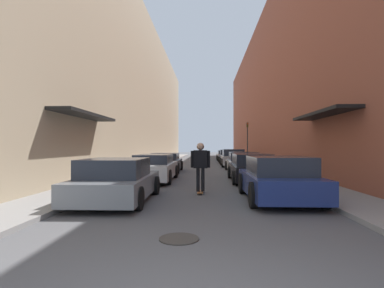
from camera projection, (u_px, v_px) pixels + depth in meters
name	position (u px, v px, depth m)	size (l,w,h in m)	color
ground	(204.00, 166.00, 24.17)	(118.59, 118.59, 0.00)	#515154
curb_strip_left	(162.00, 162.00, 29.77)	(1.80, 53.91, 0.12)	gray
curb_strip_right	(249.00, 162.00, 29.34)	(1.80, 53.91, 0.12)	gray
building_row_left	(133.00, 93.00, 29.96)	(4.90, 53.91, 13.95)	tan
building_row_right	(278.00, 92.00, 29.24)	(4.90, 53.91, 13.81)	brown
parked_car_left_0	(117.00, 181.00, 8.80)	(2.04, 4.15, 1.26)	gray
parked_car_left_1	(155.00, 168.00, 14.00)	(1.86, 4.58, 1.25)	silver
parked_car_left_2	(166.00, 163.00, 19.07)	(1.93, 4.27, 1.20)	#515459
parked_car_right_0	(278.00, 179.00, 8.95)	(2.02, 3.99, 1.32)	navy
parked_car_right_1	(251.00, 168.00, 13.72)	(1.93, 4.26, 1.28)	black
parked_car_right_2	(243.00, 162.00, 18.87)	(2.02, 4.74, 1.26)	silver
parked_car_right_3	(233.00, 158.00, 24.17)	(1.96, 4.13, 1.39)	#B7B7BC
parked_car_right_4	(229.00, 157.00, 29.26)	(2.07, 4.05, 1.29)	black
parked_car_right_5	(225.00, 155.00, 34.48)	(1.95, 4.00, 1.16)	#B7B7BC
skateboarder	(200.00, 162.00, 10.26)	(0.67, 0.78, 1.74)	brown
manhole_cover	(179.00, 239.00, 5.21)	(0.70, 0.70, 0.02)	#332D28
traffic_light	(247.00, 138.00, 28.56)	(0.16, 0.22, 3.77)	#2D2D2D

